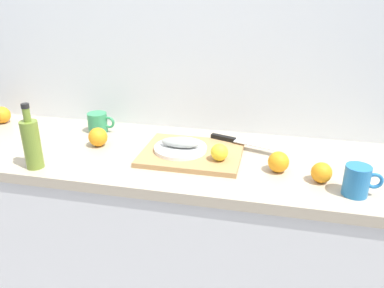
{
  "coord_description": "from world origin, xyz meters",
  "views": [
    {
      "loc": [
        0.46,
        -1.36,
        1.54
      ],
      "look_at": [
        0.15,
        0.0,
        0.95
      ],
      "focal_mm": 35.68,
      "sensor_mm": 36.0,
      "label": 1
    }
  ],
  "objects": [
    {
      "name": "olive_oil_bottle",
      "position": [
        -0.4,
        -0.23,
        1.0
      ],
      "size": [
        0.06,
        0.06,
        0.25
      ],
      "color": "olive",
      "rests_on": "kitchen_counter"
    },
    {
      "name": "fish_fillet",
      "position": [
        0.1,
        -0.0,
        0.95
      ],
      "size": [
        0.16,
        0.07,
        0.04
      ],
      "primitive_type": "ellipsoid",
      "color": "#999E99",
      "rests_on": "white_plate"
    },
    {
      "name": "white_plate",
      "position": [
        0.1,
        -0.0,
        0.93
      ],
      "size": [
        0.21,
        0.21,
        0.01
      ],
      "primitive_type": "cylinder",
      "color": "white",
      "rests_on": "cutting_board"
    },
    {
      "name": "lemon_0",
      "position": [
        0.27,
        -0.06,
        0.95
      ],
      "size": [
        0.07,
        0.07,
        0.07
      ],
      "primitive_type": "sphere",
      "color": "yellow",
      "rests_on": "cutting_board"
    },
    {
      "name": "coffee_mug_0",
      "position": [
        0.74,
        -0.18,
        0.95
      ],
      "size": [
        0.12,
        0.08,
        0.1
      ],
      "color": "#2672B2",
      "rests_on": "kitchen_counter"
    },
    {
      "name": "kitchen_counter",
      "position": [
        0.0,
        0.0,
        0.45
      ],
      "size": [
        2.0,
        0.6,
        0.9
      ],
      "color": "white",
      "rests_on": "ground_plane"
    },
    {
      "name": "chef_knife",
      "position": [
        0.3,
        0.13,
        0.93
      ],
      "size": [
        0.29,
        0.11,
        0.02
      ],
      "rotation": [
        0.0,
        0.0,
        -0.31
      ],
      "color": "silver",
      "rests_on": "cutting_board"
    },
    {
      "name": "coffee_mug_2",
      "position": [
        -0.33,
        0.17,
        0.94
      ],
      "size": [
        0.13,
        0.09,
        0.09
      ],
      "color": "#338C59",
      "rests_on": "kitchen_counter"
    },
    {
      "name": "orange_3",
      "position": [
        -0.85,
        0.17,
        0.94
      ],
      "size": [
        0.08,
        0.08,
        0.08
      ],
      "primitive_type": "sphere",
      "color": "orange",
      "rests_on": "kitchen_counter"
    },
    {
      "name": "cutting_board",
      "position": [
        0.15,
        0.0,
        0.91
      ],
      "size": [
        0.39,
        0.31,
        0.02
      ],
      "primitive_type": "cube",
      "color": "tan",
      "rests_on": "kitchen_counter"
    },
    {
      "name": "orange_0",
      "position": [
        -0.26,
        0.01,
        0.94
      ],
      "size": [
        0.08,
        0.08,
        0.08
      ],
      "primitive_type": "sphere",
      "color": "orange",
      "rests_on": "kitchen_counter"
    },
    {
      "name": "orange_2",
      "position": [
        0.63,
        -0.11,
        0.94
      ],
      "size": [
        0.07,
        0.07,
        0.07
      ],
      "primitive_type": "sphere",
      "color": "orange",
      "rests_on": "kitchen_counter"
    },
    {
      "name": "orange_1",
      "position": [
        0.49,
        -0.06,
        0.94
      ],
      "size": [
        0.08,
        0.08,
        0.08
      ],
      "primitive_type": "sphere",
      "color": "orange",
      "rests_on": "kitchen_counter"
    },
    {
      "name": "back_wall",
      "position": [
        0.0,
        0.33,
        1.25
      ],
      "size": [
        3.2,
        0.05,
        2.5
      ],
      "primitive_type": "cube",
      "color": "silver",
      "rests_on": "ground_plane"
    }
  ]
}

